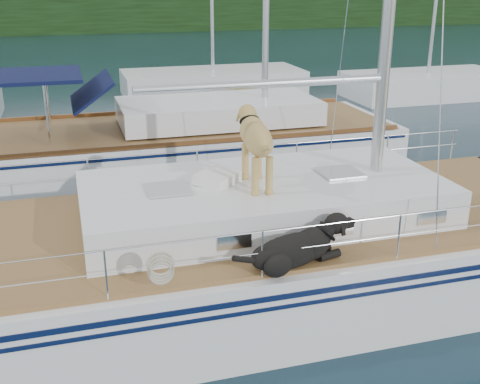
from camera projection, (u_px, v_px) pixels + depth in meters
name	position (u px, v px, depth m)	size (l,w,h in m)	color
ground	(212.00, 299.00, 9.09)	(120.00, 120.00, 0.00)	black
shore_bank	(80.00, 24.00, 50.53)	(92.00, 1.00, 1.20)	#595147
main_sailboat	(218.00, 257.00, 8.87)	(12.00, 4.00, 14.01)	white
neighbor_sailboat	(176.00, 146.00, 14.78)	(11.00, 3.50, 13.30)	white
bg_boat_center	(213.00, 83.00, 24.42)	(7.20, 3.00, 11.65)	white
bg_boat_east	(427.00, 85.00, 23.83)	(6.40, 3.00, 11.65)	white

